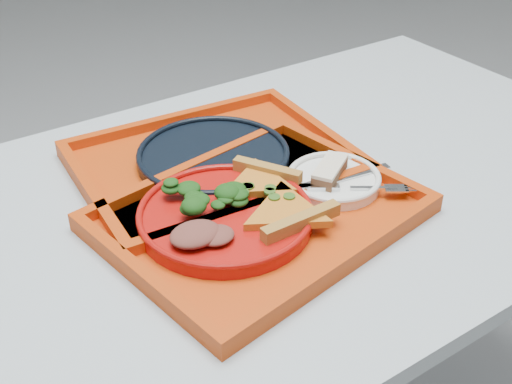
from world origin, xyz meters
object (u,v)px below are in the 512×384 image
Objects in this scene: tray_far at (214,165)px; dessert_bar at (330,171)px; tray_main at (260,217)px; navy_plate at (213,158)px; dinner_plate at (225,218)px.

dessert_bar reaches higher than tray_far.
dessert_bar reaches higher than tray_main.
dessert_bar is (0.14, 0.01, 0.03)m from tray_main.
tray_main is at bearing -92.84° from tray_far.
tray_far is 1.73× the size of navy_plate.
navy_plate reaches higher than tray_main.
navy_plate is (0.00, 0.00, 0.01)m from tray_far.
tray_far is at bearing 93.43° from dessert_bar.
navy_plate is (0.08, 0.16, -0.00)m from dinner_plate.
dinner_plate is 0.20m from dessert_bar.
tray_main is 1.73× the size of dinner_plate.
dessert_bar is (0.20, -0.00, 0.02)m from dinner_plate.
dinner_plate is 1.00× the size of navy_plate.
tray_far is 0.18m from dinner_plate.
navy_plate is at bearing 93.43° from dessert_bar.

